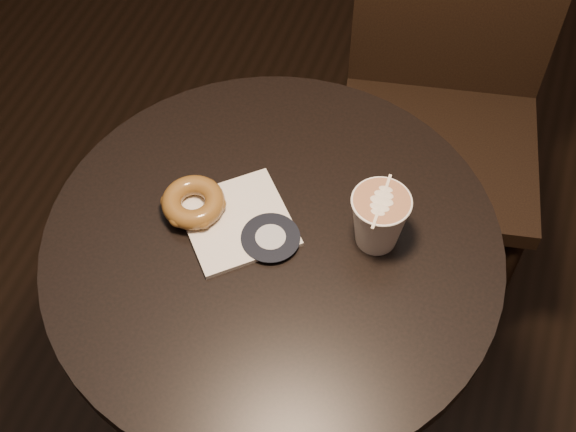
{
  "coord_description": "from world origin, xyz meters",
  "views": [
    {
      "loc": [
        0.24,
        -0.62,
        1.76
      ],
      "look_at": [
        0.01,
        0.03,
        0.79
      ],
      "focal_mm": 50.0,
      "sensor_mm": 36.0,
      "label": 1
    }
  ],
  "objects": [
    {
      "name": "cafe_table",
      "position": [
        0.0,
        0.0,
        0.55
      ],
      "size": [
        0.7,
        0.7,
        0.75
      ],
      "color": "black",
      "rests_on": "ground"
    },
    {
      "name": "chair",
      "position": [
        0.17,
        0.59,
        0.58
      ],
      "size": [
        0.48,
        0.48,
        1.04
      ],
      "rotation": [
        0.0,
        0.0,
        0.18
      ],
      "color": "black",
      "rests_on": "ground"
    },
    {
      "name": "pastry_bag",
      "position": [
        -0.06,
        0.02,
        0.75
      ],
      "size": [
        0.22,
        0.22,
        0.01
      ],
      "primitive_type": "cube",
      "rotation": [
        0.0,
        0.0,
        0.72
      ],
      "color": "white",
      "rests_on": "cafe_table"
    },
    {
      "name": "doughnut",
      "position": [
        -0.13,
        0.02,
        0.77
      ],
      "size": [
        0.1,
        0.1,
        0.03
      ],
      "primitive_type": "torus",
      "color": "brown",
      "rests_on": "pastry_bag"
    },
    {
      "name": "latte_cup",
      "position": [
        0.15,
        0.06,
        0.8
      ],
      "size": [
        0.09,
        0.09,
        0.1
      ],
      "primitive_type": null,
      "color": "white",
      "rests_on": "cafe_table"
    }
  ]
}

